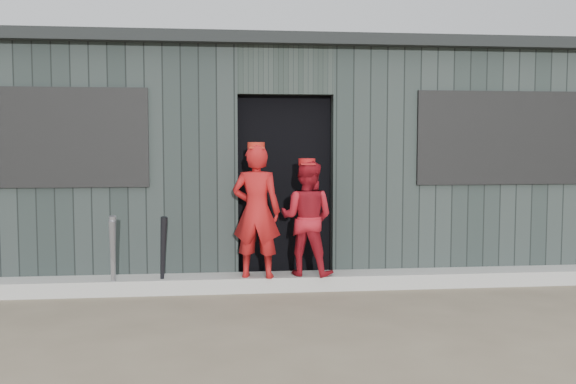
{
  "coord_description": "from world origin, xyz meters",
  "views": [
    {
      "loc": [
        -0.71,
        -4.63,
        1.49
      ],
      "look_at": [
        0.0,
        1.8,
        1.0
      ],
      "focal_mm": 40.0,
      "sensor_mm": 36.0,
      "label": 1
    }
  ],
  "objects": [
    {
      "name": "ground",
      "position": [
        0.0,
        0.0,
        0.0
      ],
      "size": [
        80.0,
        80.0,
        0.0
      ],
      "primitive_type": "plane",
      "color": "brown",
      "rests_on": "ground"
    },
    {
      "name": "curb",
      "position": [
        0.0,
        1.82,
        0.07
      ],
      "size": [
        8.0,
        0.36,
        0.15
      ],
      "primitive_type": "cube",
      "color": "#9E9E99",
      "rests_on": "ground"
    },
    {
      "name": "bat_left",
      "position": [
        -1.72,
        1.63,
        0.4
      ],
      "size": [
        0.12,
        0.23,
        0.81
      ],
      "primitive_type": "cone",
      "rotation": [
        0.19,
        0.0,
        0.22
      ],
      "color": "gray",
      "rests_on": "ground"
    },
    {
      "name": "bat_mid",
      "position": [
        -1.72,
        1.63,
        0.38
      ],
      "size": [
        0.1,
        0.26,
        0.77
      ],
      "primitive_type": "cone",
      "rotation": [
        0.24,
        0.0,
        0.12
      ],
      "color": "slate",
      "rests_on": "ground"
    },
    {
      "name": "bat_right",
      "position": [
        -1.25,
        1.7,
        0.39
      ],
      "size": [
        0.13,
        0.22,
        0.78
      ],
      "primitive_type": "cone",
      "rotation": [
        0.19,
        0.0,
        0.32
      ],
      "color": "black",
      "rests_on": "ground"
    },
    {
      "name": "player_red_left",
      "position": [
        -0.33,
        1.72,
        0.81
      ],
      "size": [
        0.55,
        0.43,
        1.33
      ],
      "primitive_type": "imported",
      "rotation": [
        0.0,
        0.0,
        2.89
      ],
      "color": "#A01314",
      "rests_on": "curb"
    },
    {
      "name": "player_red_right",
      "position": [
        0.19,
        1.79,
        0.73
      ],
      "size": [
        0.69,
        0.63,
        1.17
      ],
      "primitive_type": "imported",
      "rotation": [
        0.0,
        0.0,
        2.74
      ],
      "color": "maroon",
      "rests_on": "curb"
    },
    {
      "name": "player_grey_back",
      "position": [
        0.59,
        2.44,
        0.61
      ],
      "size": [
        0.67,
        0.51,
        1.23
      ],
      "primitive_type": "imported",
      "rotation": [
        0.0,
        0.0,
        3.35
      ],
      "color": "silver",
      "rests_on": "ground"
    },
    {
      "name": "dugout",
      "position": [
        -0.0,
        3.5,
        1.29
      ],
      "size": [
        8.3,
        3.3,
        2.62
      ],
      "color": "black",
      "rests_on": "ground"
    }
  ]
}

